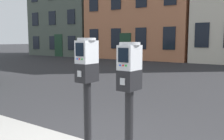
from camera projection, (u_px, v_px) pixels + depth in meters
parking_meter_near_kerb at (87, 77)px, 2.86m from camera, size 0.23×0.26×1.45m
parking_meter_twin_adjacent at (129, 84)px, 2.55m from camera, size 0.23×0.26×1.40m
townhouse_cream_stone at (74, 10)px, 25.71m from camera, size 7.37×6.19×9.39m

